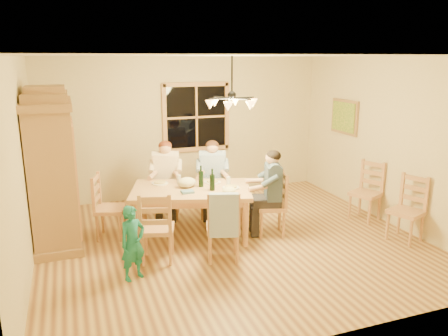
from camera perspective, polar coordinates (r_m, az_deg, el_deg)
name	(u,v)px	position (r m, az deg, el deg)	size (l,w,h in m)	color
floor	(231,241)	(6.65, 0.95, -9.48)	(5.50, 5.50, 0.00)	brown
ceiling	(232,56)	(6.09, 1.06, 14.46)	(5.50, 5.00, 0.02)	white
wall_back	(186,128)	(8.58, -4.97, 5.28)	(5.50, 0.02, 2.70)	beige
wall_left	(21,169)	(5.87, -24.95, -0.15)	(0.02, 5.00, 2.70)	beige
wall_right	(389,141)	(7.64, 20.69, 3.32)	(0.02, 5.00, 2.70)	beige
window	(196,117)	(8.57, -3.64, 6.65)	(1.30, 0.06, 1.30)	black
painting	(344,117)	(8.52, 15.44, 6.46)	(0.06, 0.78, 0.64)	olive
chandelier	(232,102)	(6.12, 1.03, 8.62)	(0.77, 0.68, 0.71)	black
armoire	(54,173)	(6.76, -21.36, -0.61)	(0.66, 1.40, 2.30)	olive
dining_table	(191,195)	(6.64, -4.30, -3.50)	(2.00, 1.55, 0.76)	tan
chair_far_left	(167,200)	(7.56, -7.48, -4.18)	(0.54, 0.53, 0.99)	#B37A4F
chair_far_right	(213,199)	(7.54, -1.51, -4.12)	(0.54, 0.53, 0.99)	#B37A4F
chair_near_left	(158,239)	(6.01, -8.68, -9.19)	(0.54, 0.53, 0.99)	#B37A4F
chair_near_right	(223,238)	(5.98, -0.13, -9.12)	(0.54, 0.53, 0.99)	#B37A4F
chair_end_left	(111,218)	(6.89, -14.55, -6.38)	(0.53, 0.54, 0.99)	#B37A4F
chair_end_right	(271,215)	(6.83, 6.14, -6.17)	(0.53, 0.54, 0.99)	#B37A4F
adult_woman	(166,170)	(7.41, -7.61, -0.23)	(0.49, 0.51, 0.87)	beige
adult_plaid_man	(212,169)	(7.39, -1.53, -0.16)	(0.49, 0.51, 0.87)	#365996
adult_slate_man	(272,182)	(6.67, 6.27, -1.83)	(0.51, 0.49, 0.87)	#3E4E63
towel	(224,215)	(5.66, -0.03, -6.19)	(0.38, 0.10, 0.58)	#92A4C6
wine_bottle_a	(201,176)	(6.64, -3.03, -1.08)	(0.08, 0.08, 0.33)	black
wine_bottle_b	(212,180)	(6.45, -1.54, -1.52)	(0.08, 0.08, 0.33)	black
plate_woman	(160,183)	(6.89, -8.39, -1.98)	(0.26, 0.26, 0.02)	white
plate_plaid	(212,182)	(6.88, -1.52, -1.86)	(0.26, 0.26, 0.02)	white
plate_slate	(231,188)	(6.58, 0.92, -2.61)	(0.26, 0.26, 0.02)	white
wine_glass_a	(179,179)	(6.85, -5.94, -1.48)	(0.06, 0.06, 0.14)	silver
wine_glass_b	(228,181)	(6.71, 0.57, -1.74)	(0.06, 0.06, 0.14)	silver
cap	(229,191)	(6.28, 0.66, -2.99)	(0.20, 0.20, 0.11)	beige
napkin	(187,192)	(6.39, -4.80, -3.11)	(0.18, 0.14, 0.03)	slate
cloth_bundle	(187,182)	(6.65, -4.89, -1.88)	(0.28, 0.22, 0.15)	beige
child	(133,243)	(5.53, -11.82, -9.56)	(0.35, 0.23, 0.95)	#1A756D
chair_spare_front	(405,221)	(7.09, 22.58, -6.45)	(0.55, 0.56, 0.99)	#B37A4F
chair_spare_back	(365,202)	(7.77, 17.92, -4.27)	(0.56, 0.57, 0.99)	#B37A4F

